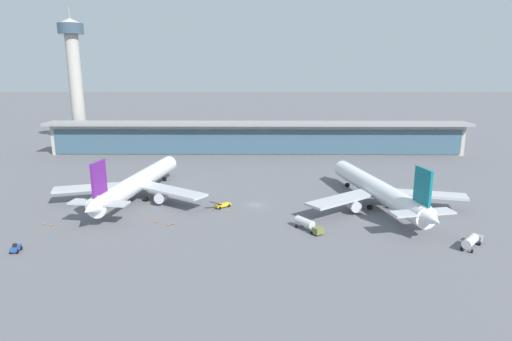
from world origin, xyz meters
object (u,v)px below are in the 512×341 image
airliner_centre_stand (378,190)px  safety_cone_charlie (169,224)px  service_truck_mid_apron_yellow (222,205)px  safety_cone_alpha (173,223)px  safety_cone_delta (51,225)px  safety_cone_echo (43,224)px  service_truck_by_tail_olive (308,224)px  safety_cone_bravo (156,222)px  airliner_left_stand (137,183)px  control_tower (75,73)px  service_truck_under_wing_grey (472,241)px  service_truck_near_nose_blue (16,248)px

airliner_centre_stand → safety_cone_charlie: 60.41m
service_truck_mid_apron_yellow → safety_cone_alpha: 18.32m
service_truck_mid_apron_yellow → safety_cone_charlie: bearing=-130.4°
safety_cone_delta → safety_cone_echo: (-2.40, 0.71, 0.00)m
service_truck_by_tail_olive → safety_cone_bravo: bearing=172.4°
airliner_left_stand → airliner_centre_stand: (72.17, -7.12, 0.00)m
airliner_left_stand → control_tower: control_tower is taller
service_truck_under_wing_grey → safety_cone_alpha: service_truck_under_wing_grey is taller
service_truck_mid_apron_yellow → safety_cone_charlie: (-12.64, -14.85, -0.49)m
airliner_centre_stand → control_tower: (-125.66, 96.58, 31.76)m
airliner_centre_stand → service_truck_near_nose_blue: (-88.62, -32.71, -4.41)m
safety_cone_alpha → airliner_left_stand: bearing=124.0°
airliner_centre_stand → safety_cone_bravo: size_ratio=89.44×
safety_cone_alpha → safety_cone_bravo: (-4.56, 1.31, 0.00)m
service_truck_by_tail_olive → control_tower: bearing=131.8°
safety_cone_charlie → safety_cone_delta: 30.40m
airliner_left_stand → airliner_centre_stand: size_ratio=1.00×
service_truck_near_nose_blue → safety_cone_bravo: size_ratio=4.34×
safety_cone_bravo → service_truck_near_nose_blue: bearing=-144.9°
safety_cone_charlie → control_tower: bearing=121.0°
service_truck_near_nose_blue → safety_cone_bravo: service_truck_near_nose_blue is taller
service_truck_near_nose_blue → airliner_centre_stand: bearing=20.3°
service_truck_by_tail_olive → safety_cone_echo: 68.53m
safety_cone_bravo → safety_cone_delta: bearing=-174.8°
service_truck_under_wing_grey → safety_cone_bravo: (-75.40, 15.66, -1.39)m
airliner_left_stand → service_truck_under_wing_grey: bearing=-23.1°
service_truck_mid_apron_yellow → control_tower: 131.48m
safety_cone_alpha → safety_cone_bravo: size_ratio=1.00×
safety_cone_alpha → safety_cone_echo: same height
safety_cone_charlie → safety_cone_bravo: bearing=150.0°
service_truck_near_nose_blue → service_truck_by_tail_olive: (66.20, 13.65, 0.83)m
airliner_left_stand → safety_cone_delta: size_ratio=89.83×
service_truck_near_nose_blue → safety_cone_charlie: size_ratio=4.34×
airliner_left_stand → safety_cone_delta: (-16.29, -23.36, -4.96)m
safety_cone_echo → safety_cone_alpha: bearing=0.7°
service_truck_by_tail_olive → safety_cone_bravo: size_ratio=11.77×
service_truck_near_nose_blue → service_truck_mid_apron_yellow: size_ratio=0.51×
airliner_centre_stand → safety_cone_alpha: bearing=-165.2°
airliner_centre_stand → safety_cone_delta: airliner_centre_stand is taller
airliner_centre_stand → service_truck_by_tail_olive: airliner_centre_stand is taller
safety_cone_delta → safety_cone_echo: bearing=163.5°
safety_cone_bravo → safety_cone_echo: (-29.10, -1.74, 0.00)m
airliner_centre_stand → service_truck_by_tail_olive: 29.65m
safety_cone_bravo → safety_cone_charlie: bearing=-30.0°
service_truck_under_wing_grey → service_truck_by_tail_olive: 37.54m
airliner_left_stand → service_truck_by_tail_olive: airliner_left_stand is taller
service_truck_by_tail_olive → safety_cone_charlie: bearing=175.0°
airliner_left_stand → service_truck_mid_apron_yellow: size_ratio=10.51×
service_truck_by_tail_olive → safety_cone_delta: (-66.03, 2.82, -1.39)m
safety_cone_bravo → safety_cone_alpha: bearing=-16.0°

